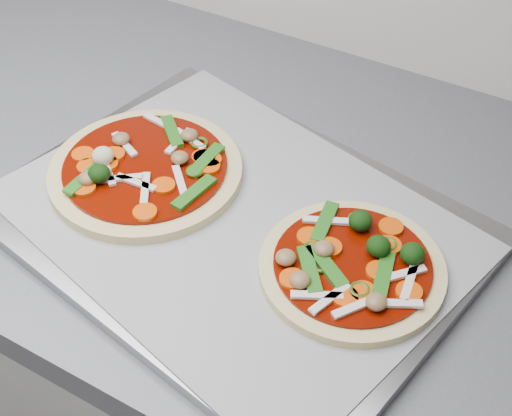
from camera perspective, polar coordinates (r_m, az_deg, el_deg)
The scene contains 4 objects.
baking_tray at distance 0.75m, azimuth -1.79°, elevation -1.36°, with size 0.48×0.35×0.02m, color gray.
parchment at distance 0.74m, azimuth -1.80°, elevation -0.88°, with size 0.46×0.33×0.00m, color #9E9EA3.
pizza_left at distance 0.79m, azimuth -8.89°, elevation 3.08°, with size 0.22×0.22×0.04m.
pizza_right at distance 0.69m, azimuth 7.74°, elevation -4.57°, with size 0.20×0.20×0.03m.
Camera 1 is at (-0.00, 0.78, 1.44)m, focal length 50.00 mm.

